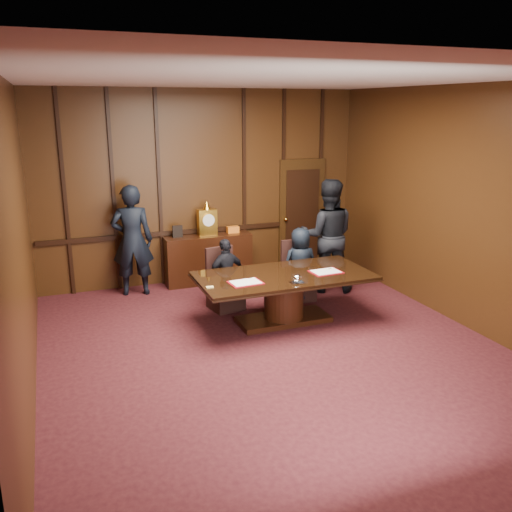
{
  "coord_description": "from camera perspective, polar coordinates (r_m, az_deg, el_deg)",
  "views": [
    {
      "loc": [
        -2.63,
        -6.1,
        3.18
      ],
      "look_at": [
        0.13,
        1.09,
        1.05
      ],
      "focal_mm": 38.0,
      "sensor_mm": 36.0,
      "label": 1
    }
  ],
  "objects": [
    {
      "name": "inkstand",
      "position": [
        7.7,
        4.33,
        -2.47
      ],
      "size": [
        0.2,
        0.14,
        0.12
      ],
      "color": "white",
      "rests_on": "conference_table"
    },
    {
      "name": "chair_right",
      "position": [
        9.27,
        4.42,
        -2.74
      ],
      "size": [
        0.5,
        0.5,
        0.99
      ],
      "rotation": [
        0.0,
        0.0,
        -0.05
      ],
      "color": "black",
      "rests_on": "ground"
    },
    {
      "name": "folder_right",
      "position": [
        8.25,
        7.36,
        -1.66
      ],
      "size": [
        0.47,
        0.35,
        0.02
      ],
      "rotation": [
        0.0,
        0.0,
        0.05
      ],
      "color": "maroon",
      "rests_on": "conference_table"
    },
    {
      "name": "witness_right",
      "position": [
        9.58,
        7.51,
        2.14
      ],
      "size": [
        1.18,
        1.07,
        1.99
      ],
      "primitive_type": "imported",
      "rotation": [
        0.0,
        0.0,
        2.74
      ],
      "color": "black",
      "rests_on": "ground"
    },
    {
      "name": "witness_left",
      "position": [
        9.52,
        -12.89,
        1.61
      ],
      "size": [
        0.78,
        0.59,
        1.93
      ],
      "primitive_type": "imported",
      "rotation": [
        0.0,
        0.0,
        2.95
      ],
      "color": "black",
      "rests_on": "ground"
    },
    {
      "name": "signatory_right",
      "position": [
        9.1,
        4.67,
        -0.89
      ],
      "size": [
        0.63,
        0.43,
        1.25
      ],
      "primitive_type": "imported",
      "rotation": [
        0.0,
        0.0,
        3.09
      ],
      "color": "black",
      "rests_on": "ground"
    },
    {
      "name": "signatory_left",
      "position": [
        8.65,
        -3.14,
        -1.99
      ],
      "size": [
        0.74,
        0.46,
        1.18
      ],
      "primitive_type": "imported",
      "rotation": [
        0.0,
        0.0,
        3.41
      ],
      "color": "black",
      "rests_on": "ground"
    },
    {
      "name": "conference_table",
      "position": [
        8.19,
        2.95,
        -3.6
      ],
      "size": [
        2.62,
        1.32,
        0.76
      ],
      "color": "black",
      "rests_on": "ground"
    },
    {
      "name": "folder_left",
      "position": [
        7.69,
        -1.1,
        -2.81
      ],
      "size": [
        0.48,
        0.36,
        0.02
      ],
      "rotation": [
        0.0,
        0.0,
        0.08
      ],
      "color": "maroon",
      "rests_on": "conference_table"
    },
    {
      "name": "chair_left",
      "position": [
        8.81,
        -3.3,
        -3.69
      ],
      "size": [
        0.56,
        0.56,
        0.99
      ],
      "rotation": [
        0.0,
        0.0,
        0.19
      ],
      "color": "black",
      "rests_on": "ground"
    },
    {
      "name": "sideboard",
      "position": [
        10.09,
        -5.07,
        -0.09
      ],
      "size": [
        1.6,
        0.45,
        1.54
      ],
      "color": "black",
      "rests_on": "ground"
    },
    {
      "name": "notepad",
      "position": [
        7.53,
        -4.89,
        -3.29
      ],
      "size": [
        0.11,
        0.08,
        0.01
      ],
      "primitive_type": "cube",
      "rotation": [
        0.0,
        0.0,
        -0.1
      ],
      "color": "#EDC774",
      "rests_on": "conference_table"
    },
    {
      "name": "room",
      "position": [
        6.95,
        2.37,
        3.34
      ],
      "size": [
        7.0,
        7.04,
        3.5
      ],
      "color": "black",
      "rests_on": "ground"
    }
  ]
}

